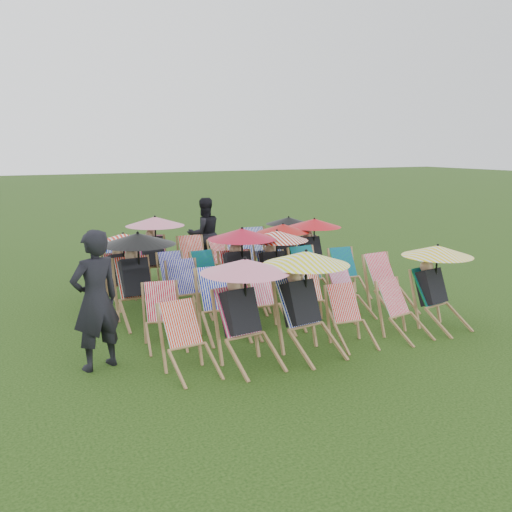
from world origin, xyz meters
name	(u,v)px	position (x,y,z in m)	size (l,w,h in m)	color
ground	(260,308)	(0.00, 0.00, 0.00)	(100.00, 100.00, 0.00)	black
deckchair_0	(190,341)	(-2.09, -2.22, 0.43)	(0.66, 0.85, 0.86)	olive
deckchair_1	(247,310)	(-1.31, -2.24, 0.73)	(1.17, 1.25, 1.38)	olive
deckchair_2	(308,301)	(-0.40, -2.25, 0.74)	(1.19, 1.28, 1.41)	olive
deckchair_3	(351,317)	(0.34, -2.23, 0.41)	(0.60, 0.80, 0.82)	olive
deckchair_4	(405,310)	(1.24, -2.32, 0.41)	(0.68, 0.85, 0.83)	olive
deckchair_5	(439,285)	(2.03, -2.18, 0.68)	(1.09, 1.18, 1.29)	olive
deckchair_6	(164,317)	(-2.06, -1.09, 0.43)	(0.68, 0.86, 0.86)	olive
deckchair_7	(222,305)	(-1.17, -1.09, 0.49)	(0.72, 0.95, 0.99)	olive
deckchair_8	(266,301)	(-0.47, -1.15, 0.48)	(0.64, 0.89, 0.97)	olive
deckchair_9	(312,297)	(0.35, -1.15, 0.44)	(0.69, 0.88, 0.88)	olive
deckchair_10	(351,293)	(1.13, -1.11, 0.41)	(0.67, 0.84, 0.82)	olive
deckchair_11	(391,284)	(1.97, -1.11, 0.47)	(0.69, 0.92, 0.95)	olive
deckchair_12	(138,276)	(-2.09, 0.18, 0.76)	(1.21, 1.27, 1.44)	olive
deckchair_13	(189,290)	(-1.27, 0.11, 0.45)	(0.60, 0.84, 0.91)	olive
deckchair_14	(242,268)	(-0.32, 0.05, 0.75)	(1.19, 1.26, 1.42)	olive
deckchair_15	(276,266)	(0.37, 0.08, 0.70)	(1.12, 1.19, 1.33)	olive
deckchair_16	(314,275)	(1.11, 0.02, 0.48)	(0.72, 0.94, 0.96)	olive
deckchair_17	(349,273)	(1.92, 0.03, 0.44)	(0.65, 0.85, 0.87)	olive
deckchair_18	(124,268)	(-2.04, 1.32, 0.67)	(1.07, 1.16, 1.27)	olive
deckchair_19	(175,277)	(-1.12, 1.26, 0.42)	(0.57, 0.78, 0.84)	olive
deckchair_20	(209,275)	(-0.47, 1.21, 0.41)	(0.57, 0.78, 0.82)	olive
deckchair_21	(245,267)	(0.29, 1.23, 0.48)	(0.78, 0.98, 0.97)	olive
deckchair_22	(283,254)	(1.12, 1.19, 0.67)	(1.07, 1.11, 1.26)	olive
deckchair_23	(315,249)	(1.90, 1.25, 0.70)	(1.11, 1.15, 1.32)	olive
deckchair_24	(119,269)	(-1.92, 2.30, 0.43)	(0.70, 0.88, 0.87)	olive
deckchair_25	(155,250)	(-1.16, 2.41, 0.74)	(1.18, 1.25, 1.40)	olive
deckchair_26	(195,260)	(-0.34, 2.31, 0.47)	(0.67, 0.90, 0.94)	olive
deckchair_27	(225,260)	(0.38, 2.41, 0.41)	(0.63, 0.81, 0.81)	olive
deckchair_28	(261,252)	(1.22, 2.38, 0.50)	(0.67, 0.93, 1.00)	olive
deckchair_29	(289,243)	(1.97, 2.42, 0.65)	(1.03, 1.11, 1.22)	olive
person_left	(96,300)	(-3.08, -1.51, 0.90)	(0.66, 0.43, 1.80)	black
person_rear	(204,234)	(0.29, 3.40, 0.83)	(0.81, 0.63, 1.66)	black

